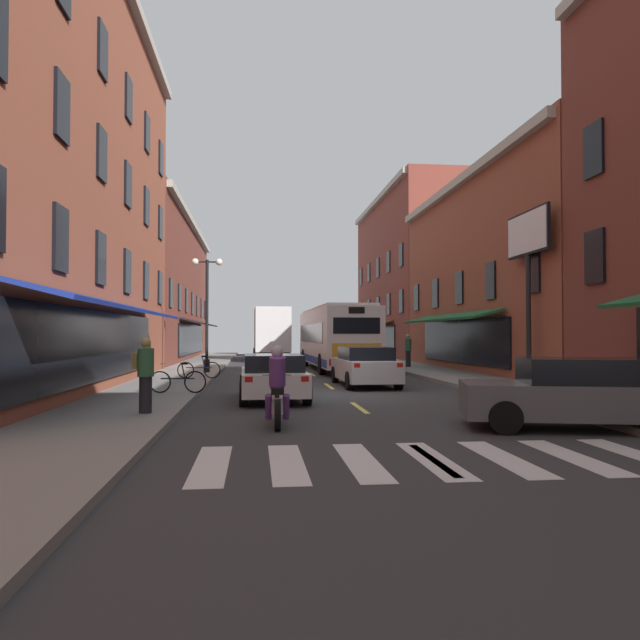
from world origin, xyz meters
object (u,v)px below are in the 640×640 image
at_px(sedan_near, 265,348).
at_px(sedan_rear, 578,393).
at_px(box_truck, 271,334).
at_px(pedestrian_mid, 408,350).
at_px(motorcycle_rider, 277,391).
at_px(pedestrian_near, 145,373).
at_px(billboard_sign, 528,251).
at_px(bicycle_mid, 199,369).
at_px(street_lamp_twin, 207,309).
at_px(transit_bus, 335,337).
at_px(sedan_mid, 365,366).
at_px(sedan_far, 273,377).
at_px(bicycle_near, 178,381).

xyz_separation_m(sedan_near, sedan_rear, (5.57, -41.19, -0.00)).
height_order(box_truck, pedestrian_mid, box_truck).
bearing_deg(motorcycle_rider, pedestrian_near, 156.55).
height_order(motorcycle_rider, pedestrian_near, pedestrian_near).
xyz_separation_m(billboard_sign, bicycle_mid, (-11.96, 3.78, -4.39)).
bearing_deg(sedan_rear, street_lamp_twin, 117.04).
relative_size(transit_bus, motorcycle_rider, 6.04).
height_order(sedan_mid, sedan_rear, sedan_mid).
height_order(sedan_near, motorcycle_rider, motorcycle_rider).
bearing_deg(sedan_far, pedestrian_near, -129.20).
distance_m(billboard_sign, pedestrian_near, 14.49).
bearing_deg(billboard_sign, sedan_far, -160.63).
relative_size(billboard_sign, pedestrian_mid, 3.47).
height_order(sedan_mid, motorcycle_rider, motorcycle_rider).
height_order(sedan_far, pedestrian_mid, pedestrian_mid).
relative_size(transit_bus, sedan_far, 2.90).
relative_size(motorcycle_rider, street_lamp_twin, 0.39).
xyz_separation_m(box_truck, sedan_mid, (2.87, -21.80, -1.22)).
bearing_deg(sedan_far, sedan_near, 89.47).
xyz_separation_m(sedan_mid, sedan_far, (-3.48, -4.44, -0.06)).
height_order(sedan_near, sedan_rear, sedan_rear).
xyz_separation_m(billboard_sign, sedan_far, (-9.21, -3.24, -4.22)).
xyz_separation_m(sedan_rear, motorcycle_rider, (-5.95, 1.11, -0.01)).
distance_m(box_truck, street_lamp_twin, 15.67).
bearing_deg(box_truck, sedan_far, -91.35).
height_order(box_truck, motorcycle_rider, box_truck).
relative_size(transit_bus, sedan_near, 2.73).
height_order(sedan_far, sedan_rear, sedan_rear).
bearing_deg(pedestrian_near, street_lamp_twin, -141.89).
bearing_deg(bicycle_near, sedan_near, 84.75).
bearing_deg(motorcycle_rider, sedan_far, 89.42).
bearing_deg(transit_bus, sedan_mid, -91.19).
bearing_deg(street_lamp_twin, transit_bus, 28.57).
relative_size(sedan_rear, street_lamp_twin, 0.89).
bearing_deg(transit_bus, pedestrian_mid, 2.41).
xyz_separation_m(billboard_sign, sedan_mid, (-5.73, 1.20, -4.16)).
relative_size(box_truck, bicycle_near, 4.11).
height_order(billboard_sign, bicycle_mid, billboard_sign).
relative_size(billboard_sign, sedan_far, 1.44).
xyz_separation_m(billboard_sign, bicycle_near, (-12.03, -2.24, -4.39)).
distance_m(bicycle_mid, pedestrian_near, 10.66).
bearing_deg(pedestrian_mid, motorcycle_rider, 26.12).
height_order(sedan_far, street_lamp_twin, street_lamp_twin).
relative_size(sedan_near, sedan_rear, 0.97).
distance_m(billboard_sign, sedan_rear, 10.66).
relative_size(sedan_far, street_lamp_twin, 0.81).
bearing_deg(box_truck, pedestrian_near, -96.82).
xyz_separation_m(box_truck, sedan_near, (-0.29, 8.96, -1.23)).
height_order(box_truck, bicycle_mid, box_truck).
bearing_deg(bicycle_mid, sedan_near, 83.78).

